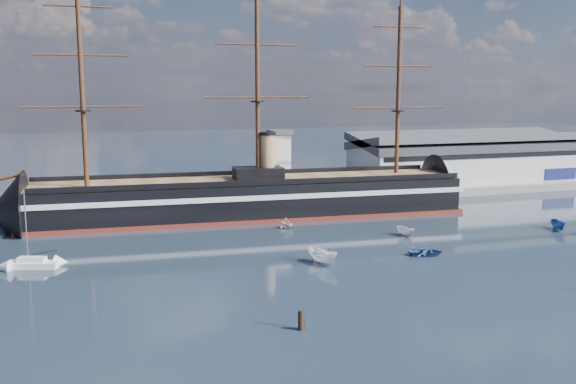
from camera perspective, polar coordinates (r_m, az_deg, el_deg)
name	(u,v)px	position (r m, az deg, el deg)	size (l,w,h in m)	color
ground	(319,234)	(117.82, 2.79, -3.76)	(600.00, 600.00, 0.00)	#1D262D
quay	(304,199)	(154.32, 1.44, -0.65)	(180.00, 18.00, 2.00)	slate
warehouse	(468,158)	(178.52, 15.67, 2.94)	(63.00, 21.00, 11.60)	#B7BABC
quay_tower	(280,161)	(147.89, -0.71, 2.74)	(5.00, 5.00, 15.00)	silver
warship	(241,198)	(132.87, -4.21, -0.51)	(113.38, 22.09, 53.94)	black
sailboat	(32,263)	(103.04, -21.79, -5.89)	(7.83, 4.56, 12.03)	white
motorboat_a	(323,264)	(98.18, 3.12, -6.42)	(7.30, 2.68, 2.92)	white
motorboat_b	(426,256)	(105.30, 12.16, -5.54)	(3.40, 1.36, 1.59)	#2F4F7F
motorboat_c	(406,236)	(118.18, 10.42, -3.87)	(5.40, 1.98, 2.16)	silver
motorboat_d	(287,228)	(122.43, -0.13, -3.26)	(6.12, 2.65, 2.25)	silver
motorboat_f	(558,230)	(131.40, 22.88, -3.13)	(5.83, 2.14, 2.33)	#254A89
piling_near_left	(301,330)	(72.57, 1.15, -12.16)	(0.64, 0.64, 2.95)	black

